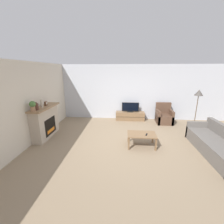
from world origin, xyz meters
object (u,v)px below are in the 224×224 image
object	(u,v)px
potted_plant	(33,105)
mantel_clock	(46,104)
coffee_table	(142,135)
couch	(218,146)
floor_lamp	(198,96)
tv	(130,108)
mantel_vase_centre_left	(42,103)
fireplace	(45,122)
remote	(147,134)
mantel_vase_left	(36,106)
tv_stand	(130,116)
armchair	(164,117)

from	to	relation	value
potted_plant	mantel_clock	bearing A→B (deg)	89.94
mantel_clock	coffee_table	world-z (taller)	mantel_clock
couch	floor_lamp	world-z (taller)	floor_lamp
tv	couch	xyz separation A→B (m)	(2.47, -3.01, -0.37)
couch	mantel_vase_centre_left	bearing A→B (deg)	172.93
fireplace	remote	bearing A→B (deg)	-8.38
mantel_clock	potted_plant	bearing A→B (deg)	-90.06
mantel_vase_left	mantel_vase_centre_left	size ratio (longest dim) A/B	0.85
potted_plant	floor_lamp	bearing A→B (deg)	14.08
mantel_vase_left	tv_stand	xyz separation A→B (m)	(3.19, 2.65, -1.07)
mantel_vase_centre_left	tv	world-z (taller)	mantel_vase_centre_left
potted_plant	remote	world-z (taller)	potted_plant
mantel_clock	fireplace	bearing A→B (deg)	-96.67
floor_lamp	mantel_vase_left	bearing A→B (deg)	-167.74
mantel_vase_centre_left	couch	xyz separation A→B (m)	(5.66, -0.70, -1.03)
tv	tv_stand	bearing A→B (deg)	90.00
armchair	mantel_clock	bearing A→B (deg)	-159.65
fireplace	mantel_clock	world-z (taller)	mantel_clock
mantel_vase_centre_left	remote	size ratio (longest dim) A/B	1.93
mantel_vase_centre_left	armchair	distance (m)	5.28
potted_plant	armchair	distance (m)	5.51
mantel_vase_centre_left	coffee_table	distance (m)	3.60
potted_plant	armchair	world-z (taller)	potted_plant
tv_stand	tv	xyz separation A→B (m)	(0.00, -0.00, 0.43)
fireplace	mantel_vase_centre_left	xyz separation A→B (m)	(0.02, -0.11, 0.71)
potted_plant	coffee_table	world-z (taller)	potted_plant
mantel_vase_left	coffee_table	distance (m)	3.57
coffee_table	potted_plant	bearing A→B (deg)	-177.23
mantel_clock	tv_stand	world-z (taller)	mantel_clock
fireplace	floor_lamp	size ratio (longest dim) A/B	0.88
mantel_clock	couch	world-z (taller)	mantel_clock
mantel_vase_centre_left	potted_plant	bearing A→B (deg)	-90.00
armchair	coffee_table	world-z (taller)	armchair
armchair	remote	bearing A→B (deg)	-115.43
potted_plant	tv_stand	xyz separation A→B (m)	(3.19, 2.84, -1.14)
mantel_vase_left	remote	bearing A→B (deg)	-1.27
mantel_clock	remote	size ratio (longest dim) A/B	0.97
mantel_vase_centre_left	mantel_clock	bearing A→B (deg)	89.83
tv	potted_plant	bearing A→B (deg)	-138.32
mantel_vase_centre_left	tv	bearing A→B (deg)	35.92
tv_stand	armchair	xyz separation A→B (m)	(1.58, -0.28, 0.09)
potted_plant	couch	size ratio (longest dim) A/B	0.14
mantel_vase_left	tv	distance (m)	4.20
mantel_vase_centre_left	coffee_table	bearing A→B (deg)	-5.96
mantel_vase_centre_left	floor_lamp	world-z (taller)	floor_lamp
mantel_vase_centre_left	potted_plant	world-z (taller)	potted_plant
mantel_vase_centre_left	armchair	bearing A→B (deg)	23.09
mantel_vase_left	remote	distance (m)	3.70
tv_stand	remote	xyz separation A→B (m)	(0.41, -2.73, 0.23)
tv	couch	distance (m)	3.91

